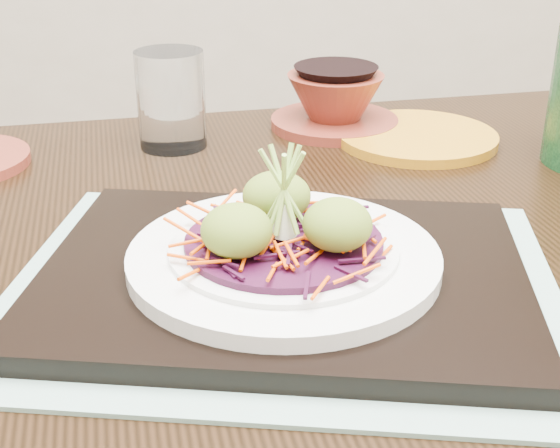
{
  "coord_description": "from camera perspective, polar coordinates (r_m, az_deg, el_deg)",
  "views": [
    {
      "loc": [
        -0.1,
        -0.6,
        1.02
      ],
      "look_at": [
        -0.02,
        -0.07,
        0.77
      ],
      "focal_mm": 50.0,
      "sensor_mm": 36.0,
      "label": 1
    }
  ],
  "objects": [
    {
      "name": "scallion_garnish",
      "position": [
        0.56,
        0.28,
        2.2
      ],
      "size": [
        0.05,
        0.05,
        0.08
      ],
      "primitive_type": null,
      "color": "#94C14D",
      "rests_on": "cabbage_bed"
    },
    {
      "name": "dining_table",
      "position": [
        0.71,
        0.5,
        -8.14
      ],
      "size": [
        1.22,
        0.86,
        0.72
      ],
      "rotation": [
        0.0,
        0.0,
        0.08
      ],
      "color": "black",
      "rests_on": "ground"
    },
    {
      "name": "carrot_julienne",
      "position": [
        0.57,
        0.28,
        -0.7
      ],
      "size": [
        0.18,
        0.18,
        0.01
      ],
      "primitive_type": null,
      "color": "#E44704",
      "rests_on": "cabbage_bed"
    },
    {
      "name": "cabbage_bed",
      "position": [
        0.57,
        0.27,
        -1.34
      ],
      "size": [
        0.15,
        0.15,
        0.01
      ],
      "primitive_type": "cylinder",
      "color": "#3A0B26",
      "rests_on": "white_plate"
    },
    {
      "name": "white_plate",
      "position": [
        0.58,
        0.27,
        -2.38
      ],
      "size": [
        0.23,
        0.23,
        0.02
      ],
      "color": "white",
      "rests_on": "serving_tray"
    },
    {
      "name": "yellow_plate",
      "position": [
        0.92,
        9.98,
        6.29
      ],
      "size": [
        0.22,
        0.22,
        0.01
      ],
      "primitive_type": "cylinder",
      "rotation": [
        0.0,
        0.0,
        0.19
      ],
      "color": "#B07013",
      "rests_on": "dining_table"
    },
    {
      "name": "serving_tray",
      "position": [
        0.59,
        0.27,
        -3.75
      ],
      "size": [
        0.41,
        0.34,
        0.02
      ],
      "primitive_type": "cube",
      "rotation": [
        0.0,
        0.0,
        -0.24
      ],
      "color": "black",
      "rests_on": "placemat"
    },
    {
      "name": "placemat",
      "position": [
        0.59,
        0.27,
        -4.59
      ],
      "size": [
        0.48,
        0.41,
        0.0
      ],
      "primitive_type": "cube",
      "rotation": [
        0.0,
        0.0,
        -0.24
      ],
      "color": "#87AF95",
      "rests_on": "dining_table"
    },
    {
      "name": "terracotta_bowl_set",
      "position": [
        0.95,
        4.04,
        8.77
      ],
      "size": [
        0.18,
        0.18,
        0.06
      ],
      "rotation": [
        0.0,
        0.0,
        0.22
      ],
      "color": "maroon",
      "rests_on": "dining_table"
    },
    {
      "name": "guacamole_scoops",
      "position": [
        0.56,
        0.29,
        0.52
      ],
      "size": [
        0.13,
        0.11,
        0.04
      ],
      "color": "#5A7222",
      "rests_on": "cabbage_bed"
    },
    {
      "name": "water_glass",
      "position": [
        0.88,
        -7.97,
        9.0
      ],
      "size": [
        0.09,
        0.09,
        0.11
      ],
      "primitive_type": "cylinder",
      "rotation": [
        0.0,
        0.0,
        -0.19
      ],
      "color": "white",
      "rests_on": "dining_table"
    }
  ]
}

